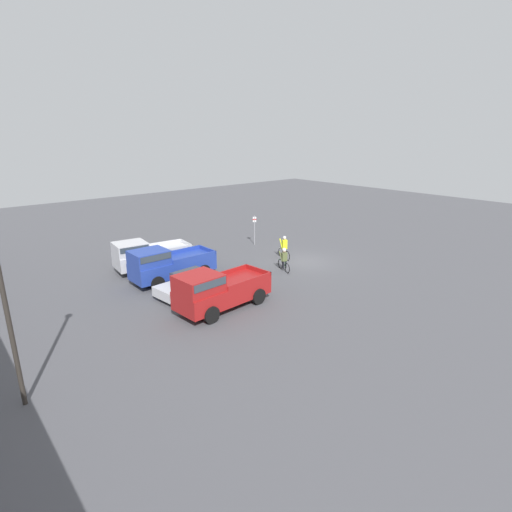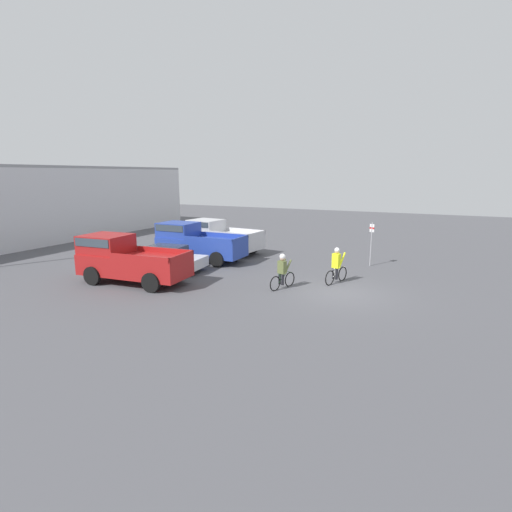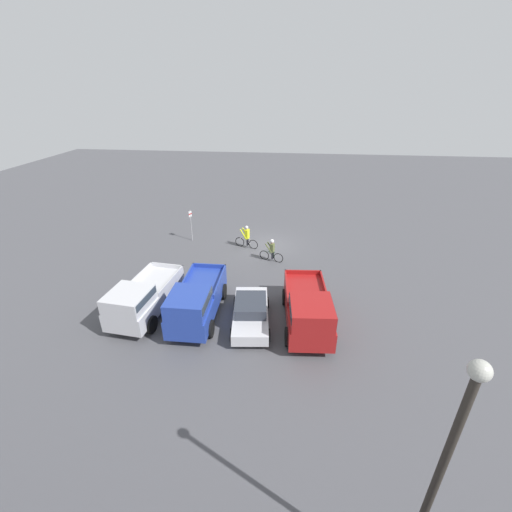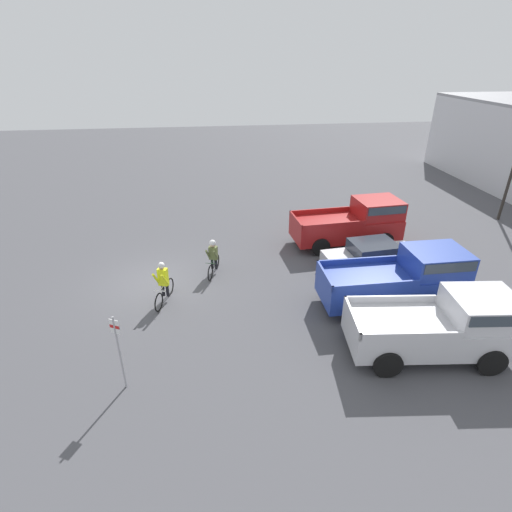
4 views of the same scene
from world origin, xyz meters
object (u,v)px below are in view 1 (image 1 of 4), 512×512
cyclist_1 (284,259)px  fire_lane_sign (255,227)px  cyclist_0 (284,247)px  pickup_truck_0 (216,289)px  lamppost (3,293)px  pickup_truck_2 (147,254)px  sedan_0 (191,283)px  pickup_truck_1 (167,264)px

cyclist_1 → fire_lane_sign: (6.45, -2.82, 0.65)m
cyclist_0 → cyclist_1: 2.83m
pickup_truck_0 → lamppost: bearing=101.8°
cyclist_1 → lamppost: size_ratio=0.23×
pickup_truck_2 → cyclist_1: size_ratio=3.15×
cyclist_0 → lamppost: size_ratio=0.25×
pickup_truck_0 → sedan_0: pickup_truck_0 is taller
sedan_0 → pickup_truck_1: size_ratio=0.82×
pickup_truck_0 → sedan_0: size_ratio=1.24×
cyclist_0 → lamppost: 20.13m
cyclist_0 → lamppost: (-6.29, 18.84, 3.30)m
pickup_truck_1 → fire_lane_sign: (3.08, -9.92, 0.34)m
pickup_truck_0 → cyclist_0: bearing=-65.1°
pickup_truck_0 → fire_lane_sign: (8.71, -10.04, 0.33)m
cyclist_1 → fire_lane_sign: bearing=-23.6°
sedan_0 → pickup_truck_1: pickup_truck_1 is taller
pickup_truck_1 → cyclist_0: pickup_truck_1 is taller
sedan_0 → cyclist_1: cyclist_1 is taller
pickup_truck_1 → cyclist_1: pickup_truck_1 is taller
fire_lane_sign → lamppost: bearing=118.6°
pickup_truck_2 → cyclist_0: pickup_truck_2 is taller
pickup_truck_2 → cyclist_1: 9.41m
sedan_0 → fire_lane_sign: (5.88, -9.86, 0.84)m
sedan_0 → pickup_truck_2: (5.64, 0.03, 0.45)m
cyclist_0 → sedan_0: bearing=99.1°
pickup_truck_0 → sedan_0: (2.84, -0.18, -0.51)m
sedan_0 → cyclist_0: size_ratio=2.47×
sedan_0 → pickup_truck_2: 5.66m
pickup_truck_0 → cyclist_1: pickup_truck_0 is taller
lamppost → pickup_truck_0: bearing=-78.2°
sedan_0 → pickup_truck_2: pickup_truck_2 is taller
sedan_0 → cyclist_0: cyclist_0 is taller
cyclist_0 → fire_lane_sign: fire_lane_sign is taller
sedan_0 → cyclist_1: bearing=-94.6°
sedan_0 → cyclist_0: bearing=-80.9°
pickup_truck_0 → cyclist_0: pickup_truck_0 is taller
cyclist_0 → fire_lane_sign: (4.44, -0.83, 0.63)m
cyclist_0 → lamppost: bearing=108.5°
cyclist_1 → cyclist_0: bearing=-44.7°
sedan_0 → cyclist_1: size_ratio=2.63×
sedan_0 → pickup_truck_1: bearing=1.3°
cyclist_0 → lamppost: lamppost is taller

